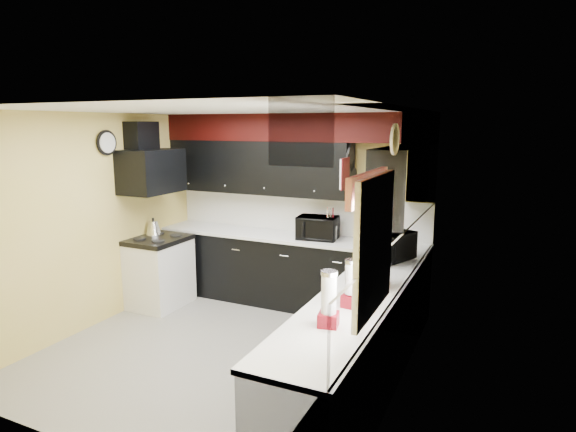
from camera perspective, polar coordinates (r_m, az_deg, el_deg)
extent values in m
plane|color=gray|center=(5.35, -7.18, -15.49)|extent=(3.60, 3.60, 0.00)
cube|color=#E0C666|center=(6.49, 1.03, 0.92)|extent=(3.60, 0.06, 2.50)
cube|color=#E0C666|center=(4.26, 13.42, -4.61)|extent=(0.06, 3.60, 2.50)
cube|color=#E0C666|center=(6.07, -22.01, -0.55)|extent=(0.06, 3.60, 2.50)
cube|color=white|center=(4.80, -7.90, 12.35)|extent=(3.60, 3.60, 0.06)
cube|color=black|center=(6.41, -0.09, -6.57)|extent=(3.60, 0.60, 0.90)
cube|color=black|center=(4.34, 8.08, -15.45)|extent=(0.60, 3.00, 0.90)
cube|color=white|center=(6.28, -0.09, -2.47)|extent=(3.62, 0.64, 0.04)
cube|color=white|center=(4.15, 8.25, -9.62)|extent=(0.64, 3.02, 0.04)
cube|color=white|center=(6.49, 0.99, 0.38)|extent=(3.60, 0.02, 0.50)
cube|color=white|center=(4.28, 13.25, -5.38)|extent=(0.02, 3.60, 0.50)
cube|color=black|center=(6.48, -3.65, 5.79)|extent=(2.60, 0.35, 0.70)
cube|color=black|center=(5.07, 13.84, 4.11)|extent=(0.35, 1.80, 0.70)
cube|color=black|center=(6.23, 0.38, 10.45)|extent=(3.60, 0.36, 0.35)
cube|color=black|center=(3.98, 10.99, 10.08)|extent=(0.36, 3.24, 0.35)
cube|color=white|center=(6.59, -14.93, -6.63)|extent=(0.60, 0.75, 0.86)
cube|color=black|center=(6.47, -15.13, -2.74)|extent=(0.62, 0.77, 0.06)
cube|color=black|center=(6.36, -15.86, 5.13)|extent=(0.50, 0.78, 0.55)
cube|color=black|center=(6.42, -16.95, 8.88)|extent=(0.24, 0.40, 0.40)
cube|color=red|center=(3.28, 9.53, 3.46)|extent=(0.04, 0.88, 0.20)
cube|color=white|center=(5.65, 6.70, 5.01)|extent=(0.03, 0.26, 0.35)
imported|color=black|center=(6.07, 3.51, -1.40)|extent=(0.54, 0.47, 0.29)
imported|color=black|center=(5.24, 11.78, -3.49)|extent=(0.55, 0.64, 0.30)
cylinder|color=silver|center=(6.02, 4.98, -2.02)|extent=(0.22, 0.22, 0.18)
cube|color=black|center=(5.87, 9.61, -2.29)|extent=(0.13, 0.16, 0.22)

